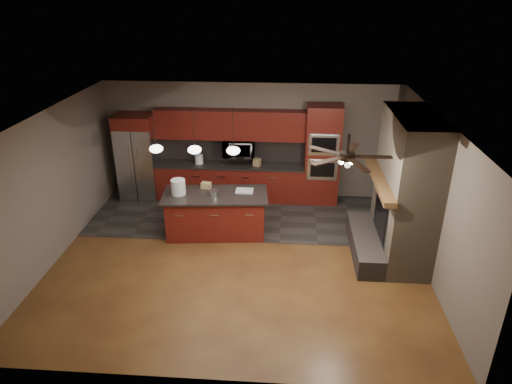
# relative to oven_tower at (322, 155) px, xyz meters

# --- Properties ---
(ground) EXTENTS (7.00, 7.00, 0.00)m
(ground) POSITION_rel_oven_tower_xyz_m (-1.70, -2.69, -1.19)
(ground) COLOR brown
(ground) RESTS_ON ground
(ceiling) EXTENTS (7.00, 6.00, 0.02)m
(ceiling) POSITION_rel_oven_tower_xyz_m (-1.70, -2.69, 1.61)
(ceiling) COLOR white
(ceiling) RESTS_ON back_wall
(back_wall) EXTENTS (7.00, 0.02, 2.80)m
(back_wall) POSITION_rel_oven_tower_xyz_m (-1.70, 0.31, 0.21)
(back_wall) COLOR #655B50
(back_wall) RESTS_ON ground
(right_wall) EXTENTS (0.02, 6.00, 2.80)m
(right_wall) POSITION_rel_oven_tower_xyz_m (1.80, -2.69, 0.21)
(right_wall) COLOR #655B50
(right_wall) RESTS_ON ground
(left_wall) EXTENTS (0.02, 6.00, 2.80)m
(left_wall) POSITION_rel_oven_tower_xyz_m (-5.20, -2.69, 0.21)
(left_wall) COLOR #655B50
(left_wall) RESTS_ON ground
(slate_tile_patch) EXTENTS (7.00, 2.40, 0.01)m
(slate_tile_patch) POSITION_rel_oven_tower_xyz_m (-1.70, -0.89, -1.19)
(slate_tile_patch) COLOR #302D2B
(slate_tile_patch) RESTS_ON ground
(fireplace_column) EXTENTS (1.30, 2.10, 2.80)m
(fireplace_column) POSITION_rel_oven_tower_xyz_m (1.34, -2.29, 0.11)
(fireplace_column) COLOR #776955
(fireplace_column) RESTS_ON ground
(back_cabinetry) EXTENTS (3.59, 0.64, 2.20)m
(back_cabinetry) POSITION_rel_oven_tower_xyz_m (-2.18, 0.05, -0.30)
(back_cabinetry) COLOR #5C1B11
(back_cabinetry) RESTS_ON ground
(oven_tower) EXTENTS (0.80, 0.63, 2.38)m
(oven_tower) POSITION_rel_oven_tower_xyz_m (0.00, 0.00, 0.00)
(oven_tower) COLOR #5C1B11
(oven_tower) RESTS_ON ground
(microwave) EXTENTS (0.73, 0.41, 0.50)m
(microwave) POSITION_rel_oven_tower_xyz_m (-1.98, 0.06, 0.11)
(microwave) COLOR silver
(microwave) RESTS_ON back_cabinetry
(refrigerator) EXTENTS (0.90, 0.75, 2.10)m
(refrigerator) POSITION_rel_oven_tower_xyz_m (-4.40, -0.07, -0.14)
(refrigerator) COLOR silver
(refrigerator) RESTS_ON ground
(kitchen_island) EXTENTS (2.23, 1.17, 0.92)m
(kitchen_island) POSITION_rel_oven_tower_xyz_m (-2.28, -1.76, -0.73)
(kitchen_island) COLOR #5C1B11
(kitchen_island) RESTS_ON ground
(white_bucket) EXTENTS (0.40, 0.40, 0.32)m
(white_bucket) POSITION_rel_oven_tower_xyz_m (-3.02, -1.81, -0.11)
(white_bucket) COLOR silver
(white_bucket) RESTS_ON kitchen_island
(paint_can) EXTENTS (0.24, 0.24, 0.13)m
(paint_can) POSITION_rel_oven_tower_xyz_m (-2.30, -1.84, -0.21)
(paint_can) COLOR #AEAEB3
(paint_can) RESTS_ON kitchen_island
(paint_tray) EXTENTS (0.36, 0.26, 0.04)m
(paint_tray) POSITION_rel_oven_tower_xyz_m (-1.69, -1.58, -0.25)
(paint_tray) COLOR silver
(paint_tray) RESTS_ON kitchen_island
(cardboard_box) EXTENTS (0.22, 0.18, 0.13)m
(cardboard_box) POSITION_rel_oven_tower_xyz_m (-2.51, -1.46, -0.21)
(cardboard_box) COLOR tan
(cardboard_box) RESTS_ON kitchen_island
(counter_bucket) EXTENTS (0.23, 0.23, 0.22)m
(counter_bucket) POSITION_rel_oven_tower_xyz_m (-2.94, 0.01, -0.18)
(counter_bucket) COLOR white
(counter_bucket) RESTS_ON back_cabinetry
(counter_box) EXTENTS (0.20, 0.18, 0.18)m
(counter_box) POSITION_rel_oven_tower_xyz_m (-1.53, -0.04, -0.20)
(counter_box) COLOR #A48755
(counter_box) RESTS_ON back_cabinetry
(pendant_left) EXTENTS (0.26, 0.26, 0.92)m
(pendant_left) POSITION_rel_oven_tower_xyz_m (-3.35, -1.99, 0.77)
(pendant_left) COLOR black
(pendant_left) RESTS_ON ceiling
(pendant_center) EXTENTS (0.26, 0.26, 0.92)m
(pendant_center) POSITION_rel_oven_tower_xyz_m (-2.60, -1.99, 0.77)
(pendant_center) COLOR black
(pendant_center) RESTS_ON ceiling
(pendant_right) EXTENTS (0.26, 0.26, 0.92)m
(pendant_right) POSITION_rel_oven_tower_xyz_m (-1.85, -1.99, 0.77)
(pendant_right) COLOR black
(pendant_right) RESTS_ON ceiling
(ceiling_fan) EXTENTS (1.27, 1.33, 0.41)m
(ceiling_fan) POSITION_rel_oven_tower_xyz_m (0.10, -3.49, 1.27)
(ceiling_fan) COLOR black
(ceiling_fan) RESTS_ON ceiling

